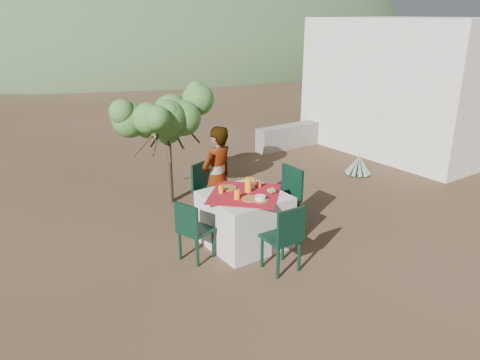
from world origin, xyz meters
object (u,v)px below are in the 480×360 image
(chair_far, at_px, (206,187))
(chair_left, at_px, (192,229))
(person, at_px, (217,178))
(shrub_tree, at_px, (168,122))
(chair_near, at_px, (285,236))
(guesthouse, at_px, (414,85))
(juice_pitcher, at_px, (248,185))
(chair_right, at_px, (286,195))
(table, at_px, (244,219))
(agave, at_px, (358,166))

(chair_far, height_order, chair_left, chair_far)
(chair_left, xyz_separation_m, person, (0.83, 0.70, 0.33))
(person, xyz_separation_m, shrub_tree, (-0.09, 1.35, 0.60))
(chair_near, bearing_deg, guesthouse, -154.12)
(guesthouse, height_order, juice_pitcher, guesthouse)
(chair_near, height_order, shrub_tree, shrub_tree)
(chair_far, xyz_separation_m, chair_right, (0.77, -1.04, 0.03))
(shrub_tree, height_order, juice_pitcher, shrub_tree)
(person, bearing_deg, chair_near, 74.24)
(table, distance_m, agave, 3.81)
(agave, xyz_separation_m, juice_pitcher, (-3.55, -1.11, 0.68))
(person, xyz_separation_m, guesthouse, (6.22, 1.20, 0.71))
(chair_right, relative_size, guesthouse, 0.23)
(chair_far, bearing_deg, table, -112.62)
(juice_pitcher, bearing_deg, agave, 17.34)
(chair_far, distance_m, chair_near, 2.03)
(shrub_tree, xyz_separation_m, agave, (3.73, -0.91, -1.20))
(guesthouse, bearing_deg, person, -169.07)
(guesthouse, bearing_deg, juice_pitcher, -163.07)
(chair_far, xyz_separation_m, guesthouse, (6.17, 0.78, 1.00))
(agave, bearing_deg, person, -173.05)
(chair_near, bearing_deg, chair_left, -46.87)
(shrub_tree, bearing_deg, chair_far, -80.88)
(agave, bearing_deg, chair_near, -150.79)
(agave, bearing_deg, juice_pitcher, -162.66)
(chair_near, height_order, person, person)
(chair_far, height_order, agave, chair_far)
(table, height_order, chair_near, chair_near)
(chair_far, xyz_separation_m, juice_pitcher, (0.03, -1.09, 0.37))
(chair_far, relative_size, person, 0.57)
(chair_left, xyz_separation_m, agave, (4.46, 1.14, -0.27))
(person, relative_size, juice_pitcher, 7.71)
(table, distance_m, chair_near, 0.92)
(person, relative_size, shrub_tree, 0.90)
(chair_far, xyz_separation_m, chair_left, (-0.88, -1.12, -0.03))
(agave, height_order, juice_pitcher, juice_pitcher)
(chair_left, relative_size, guesthouse, 0.20)
(chair_far, bearing_deg, agave, -19.74)
(chair_far, bearing_deg, person, -117.27)
(table, height_order, juice_pitcher, juice_pitcher)
(chair_left, bearing_deg, chair_right, -105.25)
(chair_right, xyz_separation_m, agave, (2.81, 1.06, -0.34))
(chair_far, height_order, chair_right, chair_right)
(person, bearing_deg, chair_right, 128.59)
(chair_far, relative_size, shrub_tree, 0.51)
(chair_far, height_order, juice_pitcher, juice_pitcher)
(person, xyz_separation_m, juice_pitcher, (0.09, -0.67, 0.08))
(person, bearing_deg, guesthouse, 176.10)
(chair_near, relative_size, juice_pitcher, 4.39)
(juice_pitcher, bearing_deg, person, 97.42)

